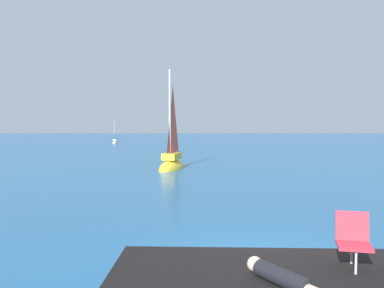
{
  "coord_description": "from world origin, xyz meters",
  "views": [
    {
      "loc": [
        -1.58,
        -9.16,
        3.11
      ],
      "look_at": [
        -1.77,
        13.32,
        1.76
      ],
      "focal_mm": 40.62,
      "sensor_mm": 36.0,
      "label": 1
    }
  ],
  "objects_px": {
    "sailboat_far": "(115,142)",
    "person_sunbather": "(289,281)",
    "sailboat_near": "(172,163)",
    "beach_chair": "(353,237)"
  },
  "relations": [
    {
      "from": "sailboat_near",
      "to": "sailboat_far",
      "type": "bearing_deg",
      "value": -148.46
    },
    {
      "from": "sailboat_near",
      "to": "person_sunbather",
      "type": "relative_size",
      "value": 4.25
    },
    {
      "from": "sailboat_near",
      "to": "beach_chair",
      "type": "relative_size",
      "value": 8.28
    },
    {
      "from": "sailboat_far",
      "to": "beach_chair",
      "type": "height_order",
      "value": "sailboat_far"
    },
    {
      "from": "person_sunbather",
      "to": "sailboat_near",
      "type": "bearing_deg",
      "value": 154.94
    },
    {
      "from": "sailboat_near",
      "to": "beach_chair",
      "type": "height_order",
      "value": "sailboat_near"
    },
    {
      "from": "beach_chair",
      "to": "sailboat_far",
      "type": "bearing_deg",
      "value": -152.89
    },
    {
      "from": "sailboat_near",
      "to": "sailboat_far",
      "type": "relative_size",
      "value": 2.12
    },
    {
      "from": "sailboat_far",
      "to": "person_sunbather",
      "type": "xyz_separation_m",
      "value": [
        11.29,
        -48.47,
        0.84
      ]
    },
    {
      "from": "sailboat_near",
      "to": "sailboat_far",
      "type": "xyz_separation_m",
      "value": [
        -8.63,
        27.64,
        -0.19
      ]
    }
  ]
}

